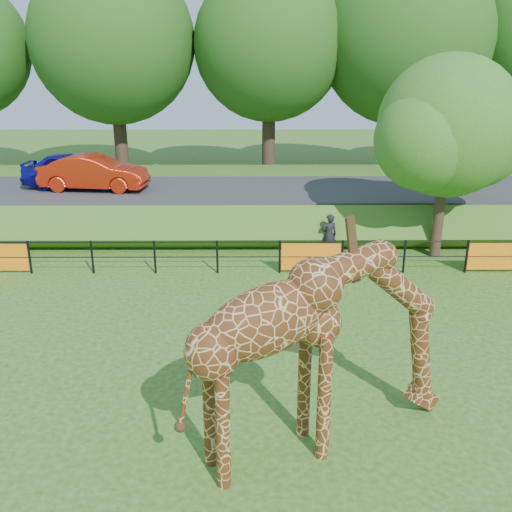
% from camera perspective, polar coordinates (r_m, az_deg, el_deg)
% --- Properties ---
extents(ground, '(90.00, 90.00, 0.00)m').
position_cam_1_polar(ground, '(11.40, -6.27, -16.45)').
color(ground, '#235816').
rests_on(ground, ground).
extents(giraffe, '(5.18, 3.02, 3.75)m').
position_cam_1_polar(giraffe, '(9.97, 6.76, -9.43)').
color(giraffe, '#562B11').
rests_on(giraffe, ground).
extents(perimeter_fence, '(28.07, 0.10, 1.10)m').
position_cam_1_polar(perimeter_fence, '(18.27, -3.89, -0.10)').
color(perimeter_fence, black).
rests_on(perimeter_fence, ground).
extents(embankment, '(40.00, 9.00, 1.30)m').
position_cam_1_polar(embankment, '(25.42, -2.91, 5.82)').
color(embankment, '#235816').
rests_on(embankment, ground).
extents(road, '(40.00, 5.00, 0.12)m').
position_cam_1_polar(road, '(23.80, -3.09, 6.62)').
color(road, '#313133').
rests_on(road, embankment).
extents(car_blue, '(4.38, 1.88, 1.48)m').
position_cam_1_polar(car_blue, '(24.99, -17.50, 8.24)').
color(car_blue, '#16139F').
rests_on(car_blue, road).
extents(car_red, '(4.42, 1.91, 1.42)m').
position_cam_1_polar(car_red, '(24.31, -15.90, 8.03)').
color(car_red, red).
rests_on(car_red, road).
extents(visitor, '(0.59, 0.43, 1.49)m').
position_cam_1_polar(visitor, '(19.97, 7.32, 2.11)').
color(visitor, black).
rests_on(visitor, ground).
extents(tree_east, '(5.40, 4.71, 6.76)m').
position_cam_1_polar(tree_east, '(20.02, 18.88, 11.66)').
color(tree_east, '#372619').
rests_on(tree_east, ground).
extents(bg_tree_line, '(37.30, 8.80, 11.82)m').
position_cam_1_polar(bg_tree_line, '(31.18, 1.12, 20.51)').
color(bg_tree_line, '#372619').
rests_on(bg_tree_line, ground).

